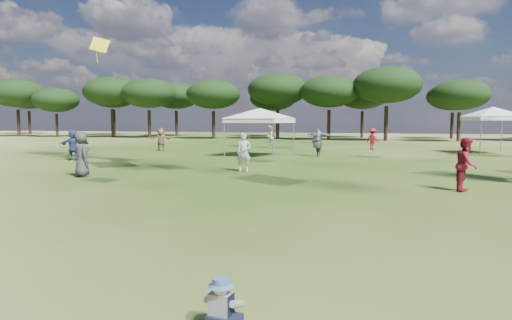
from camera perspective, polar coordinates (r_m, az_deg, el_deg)
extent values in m
cylinder|color=black|center=(64.17, -29.09, 4.34)|extent=(0.40, 0.40, 3.51)
ellipsoid|color=black|center=(64.26, -29.25, 7.78)|extent=(6.82, 6.82, 3.68)
cylinder|color=black|center=(60.31, -25.01, 4.21)|extent=(0.33, 0.33, 2.92)
ellipsoid|color=black|center=(60.36, -25.13, 7.26)|extent=(5.67, 5.67, 3.06)
cylinder|color=black|center=(55.83, -18.58, 4.67)|extent=(0.40, 0.40, 3.49)
ellipsoid|color=black|center=(55.94, -18.69, 8.61)|extent=(6.79, 6.79, 3.66)
cylinder|color=black|center=(52.98, -14.03, 4.68)|extent=(0.38, 0.38, 3.32)
ellipsoid|color=black|center=(53.08, -14.12, 8.62)|extent=(6.44, 6.44, 3.47)
cylinder|color=black|center=(48.90, -5.69, 4.67)|extent=(0.36, 0.36, 3.14)
ellipsoid|color=black|center=(48.98, -5.72, 8.72)|extent=(6.11, 6.11, 3.29)
cylinder|color=black|center=(48.44, 2.90, 4.87)|extent=(0.40, 0.40, 3.46)
ellipsoid|color=black|center=(48.56, 2.92, 9.37)|extent=(6.73, 6.73, 3.63)
cylinder|color=black|center=(46.47, 9.68, 4.63)|extent=(0.37, 0.37, 3.21)
ellipsoid|color=black|center=(46.56, 9.75, 8.97)|extent=(6.24, 6.24, 3.36)
cylinder|color=black|center=(45.92, 16.94, 4.68)|extent=(0.41, 0.41, 3.56)
ellipsoid|color=black|center=(46.06, 17.07, 9.55)|extent=(6.91, 6.91, 3.73)
cylinder|color=black|center=(47.09, 25.39, 4.00)|extent=(0.33, 0.33, 2.88)
ellipsoid|color=black|center=(47.15, 25.54, 7.85)|extent=(5.60, 5.60, 3.02)
cylinder|color=black|center=(74.71, -27.95, 4.45)|extent=(0.41, 0.41, 3.56)
ellipsoid|color=black|center=(74.79, -28.08, 7.45)|extent=(6.92, 6.92, 3.73)
cylinder|color=black|center=(65.50, -18.37, 4.79)|extent=(0.41, 0.41, 3.62)
ellipsoid|color=black|center=(65.61, -18.48, 8.27)|extent=(7.03, 7.03, 3.79)
cylinder|color=black|center=(58.62, -10.55, 4.82)|extent=(0.39, 0.39, 3.37)
ellipsoid|color=black|center=(58.71, -10.61, 8.44)|extent=(6.54, 6.54, 3.53)
cylinder|color=black|center=(56.22, 2.27, 4.75)|extent=(0.36, 0.36, 3.11)
ellipsoid|color=black|center=(56.29, 2.28, 8.24)|extent=(6.05, 6.05, 3.26)
cylinder|color=black|center=(54.21, 13.95, 4.63)|extent=(0.37, 0.37, 3.20)
ellipsoid|color=black|center=(54.29, 14.03, 8.34)|extent=(6.21, 6.21, 3.35)
cylinder|color=black|center=(53.92, 24.65, 4.19)|extent=(0.34, 0.34, 2.99)
ellipsoid|color=black|center=(53.98, 24.79, 7.68)|extent=(5.81, 5.81, 3.13)
cylinder|color=gray|center=(24.51, -4.25, 2.88)|extent=(0.06, 0.06, 2.13)
cylinder|color=gray|center=(23.11, 2.26, 2.74)|extent=(0.06, 0.06, 2.13)
cylinder|color=gray|center=(27.17, -0.97, 3.13)|extent=(0.06, 0.06, 2.13)
cylinder|color=gray|center=(25.91, 5.03, 3.00)|extent=(0.06, 0.06, 2.13)
cube|color=white|center=(25.11, 0.52, 5.27)|extent=(3.81, 3.81, 0.25)
pyramid|color=white|center=(25.12, 0.52, 6.93)|extent=(6.38, 6.38, 0.60)
cylinder|color=gray|center=(29.18, 27.75, 2.81)|extent=(0.06, 0.06, 2.27)
cylinder|color=gray|center=(31.57, 25.67, 3.04)|extent=(0.06, 0.06, 2.27)
cylinder|color=gray|center=(32.72, 29.90, 2.92)|extent=(0.06, 0.06, 2.27)
cube|color=white|center=(30.93, 28.98, 4.88)|extent=(3.33, 3.33, 0.25)
pyramid|color=white|center=(30.94, 29.04, 6.22)|extent=(5.56, 5.56, 0.60)
cube|color=black|center=(4.76, -4.53, -20.29)|extent=(0.12, 0.22, 0.09)
cube|color=white|center=(4.49, -4.67, -18.59)|extent=(0.24, 0.19, 0.23)
cylinder|color=white|center=(4.61, -5.93, -17.97)|extent=(0.11, 0.23, 0.14)
cylinder|color=white|center=(4.49, -2.57, -18.62)|extent=(0.11, 0.23, 0.14)
sphere|color=#E0B293|center=(4.43, -4.69, -16.71)|extent=(0.16, 0.16, 0.16)
cone|color=#5588C7|center=(4.42, -4.69, -16.27)|extent=(0.26, 0.26, 0.03)
cylinder|color=#5588C7|center=(4.40, -4.69, -15.82)|extent=(0.17, 0.17, 0.07)
imported|color=#4F4F54|center=(25.13, 8.19, 2.32)|extent=(1.85, 1.74, 1.62)
imported|color=#34353A|center=(17.14, -22.24, 0.71)|extent=(0.98, 0.92, 1.69)
imported|color=beige|center=(32.45, 1.83, 3.11)|extent=(0.82, 0.96, 1.72)
imported|color=navy|center=(24.42, -23.17, 1.87)|extent=(1.60, 0.89, 1.64)
imported|color=maroon|center=(31.66, 15.29, 2.72)|extent=(1.14, 1.05, 1.54)
imported|color=maroon|center=(14.11, 26.25, -0.54)|extent=(0.84, 0.94, 1.60)
imported|color=beige|center=(17.59, -1.63, 1.05)|extent=(0.67, 0.54, 1.59)
imported|color=#826047|center=(30.16, -12.58, 2.71)|extent=(1.55, 0.76, 1.60)
plane|color=#D2C916|center=(30.80, -20.11, 14.24)|extent=(1.41, 1.53, 1.26)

